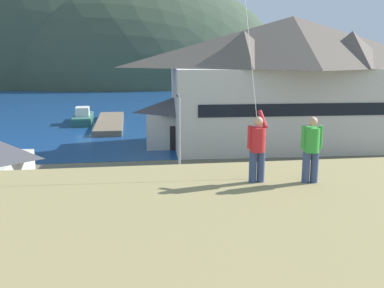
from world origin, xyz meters
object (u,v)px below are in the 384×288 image
object	(u,v)px
parked_car_back_row_left	(17,234)
parked_car_mid_row_near	(246,189)
moored_boat_wharfside	(83,118)
harbor_lodge	(291,78)
parked_car_mid_row_far	(303,226)
person_companion	(311,148)
parking_light_pole	(179,133)
parked_car_corner_spot	(158,194)
parked_car_mid_row_center	(140,239)
wharf_dock	(110,123)
storage_shed_waterside	(174,121)
person_kite_flyer	(257,147)
parked_car_back_row_right	(315,178)

from	to	relation	value
parked_car_back_row_left	parked_car_mid_row_near	world-z (taller)	same
moored_boat_wharfside	parked_car_back_row_left	world-z (taller)	moored_boat_wharfside
harbor_lodge	parked_car_mid_row_far	xyz separation A→B (m)	(-7.45, -22.72, -5.62)
person_companion	parking_light_pole	bearing A→B (deg)	94.06
parked_car_corner_spot	person_companion	bearing A→B (deg)	-77.47
parked_car_corner_spot	parked_car_mid_row_center	bearing A→B (deg)	-100.75
parked_car_mid_row_far	moored_boat_wharfside	bearing A→B (deg)	110.13
wharf_dock	person_companion	xyz separation A→B (m)	(7.32, -45.28, 6.62)
storage_shed_waterside	person_kite_flyer	bearing A→B (deg)	-91.69
wharf_dock	parked_car_mid_row_far	distance (m)	38.27
parked_car_mid_row_far	parking_light_pole	bearing A→B (deg)	114.59
parked_car_corner_spot	parked_car_back_row_right	bearing A→B (deg)	10.63
parking_light_pole	wharf_dock	bearing A→B (deg)	102.88
parked_car_mid_row_far	parking_light_pole	distance (m)	12.04
storage_shed_waterside	parked_car_mid_row_far	world-z (taller)	storage_shed_waterside
parked_car_back_row_right	parked_car_mid_row_far	distance (m)	8.72
person_kite_flyer	moored_boat_wharfside	bearing A→B (deg)	101.28
parked_car_corner_spot	harbor_lodge	bearing A→B (deg)	50.04
moored_boat_wharfside	parking_light_pole	bearing A→B (deg)	-71.61
wharf_dock	parked_car_back_row_left	size ratio (longest dim) A/B	3.59
harbor_lodge	parked_car_corner_spot	size ratio (longest dim) A/B	5.70
parked_car_back_row_left	parked_car_mid_row_far	distance (m)	13.56
moored_boat_wharfside	parked_car_corner_spot	size ratio (longest dim) A/B	1.75
harbor_lodge	parked_car_corner_spot	distance (m)	22.75
parked_car_corner_spot	parked_car_mid_row_center	world-z (taller)	same
moored_boat_wharfside	person_companion	xyz separation A→B (m)	(10.87, -47.81, 6.25)
parked_car_back_row_left	parked_car_corner_spot	bearing A→B (deg)	35.80
moored_boat_wharfside	parked_car_mid_row_far	size ratio (longest dim) A/B	1.75
moored_boat_wharfside	parked_car_corner_spot	distance (m)	34.28
storage_shed_waterside	person_kite_flyer	distance (m)	32.52
wharf_dock	storage_shed_waterside	bearing A→B (deg)	-61.77
parked_car_corner_spot	parked_car_mid_row_near	bearing A→B (deg)	3.03
parked_car_mid_row_near	wharf_dock	bearing A→B (deg)	107.42
storage_shed_waterside	parked_car_corner_spot	size ratio (longest dim) A/B	1.42
parked_car_back_row_left	person_companion	bearing A→B (deg)	-43.42
wharf_dock	parked_car_mid_row_far	size ratio (longest dim) A/B	3.48
storage_shed_waterside	wharf_dock	distance (m)	14.74
harbor_lodge	parked_car_mid_row_near	distance (m)	19.57
parked_car_back_row_left	parked_car_back_row_right	xyz separation A→B (m)	(17.43, 6.91, 0.00)
parked_car_mid_row_near	parked_car_back_row_left	bearing A→B (deg)	-157.05
parked_car_corner_spot	parked_car_mid_row_center	distance (m)	6.39
wharf_dock	parked_car_mid_row_near	world-z (taller)	parked_car_mid_row_near
parked_car_corner_spot	parked_car_mid_row_far	distance (m)	8.88
harbor_lodge	parked_car_back_row_left	bearing A→B (deg)	-133.88
storage_shed_waterside	parking_light_pole	xyz separation A→B (m)	(-0.94, -13.18, 1.28)
moored_boat_wharfside	parked_car_mid_row_near	size ratio (longest dim) A/B	1.79
storage_shed_waterside	parked_car_back_row_right	xyz separation A→B (m)	(7.83, -16.04, -1.45)
harbor_lodge	moored_boat_wharfside	bearing A→B (deg)	142.89
parked_car_back_row_right	person_kite_flyer	world-z (taller)	person_kite_flyer
parked_car_back_row_right	parked_car_mid_row_far	size ratio (longest dim) A/B	1.00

